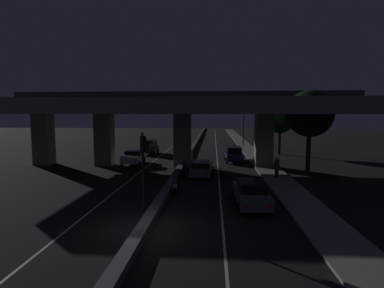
# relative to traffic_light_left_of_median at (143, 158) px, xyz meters

# --- Properties ---
(ground_plane) EXTENTS (200.00, 200.00, 0.00)m
(ground_plane) POSITION_rel_traffic_light_left_of_median_xyz_m (0.70, -2.90, -3.12)
(ground_plane) COLOR black
(lane_line_left_inner) EXTENTS (0.12, 126.00, 0.00)m
(lane_line_left_inner) POSITION_rel_traffic_light_left_of_median_xyz_m (-3.08, 32.10, -3.12)
(lane_line_left_inner) COLOR beige
(lane_line_left_inner) RESTS_ON ground_plane
(lane_line_right_inner) EXTENTS (0.12, 126.00, 0.00)m
(lane_line_right_inner) POSITION_rel_traffic_light_left_of_median_xyz_m (4.47, 32.10, -3.12)
(lane_line_right_inner) COLOR beige
(lane_line_right_inner) RESTS_ON ground_plane
(median_divider) EXTENTS (0.59, 126.00, 0.42)m
(median_divider) POSITION_rel_traffic_light_left_of_median_xyz_m (0.70, 32.10, -2.91)
(median_divider) COLOR #4C4C51
(median_divider) RESTS_ON ground_plane
(sidewalk_right) EXTENTS (2.48, 126.00, 0.14)m
(sidewalk_right) POSITION_rel_traffic_light_left_of_median_xyz_m (9.48, 25.10, -3.05)
(sidewalk_right) COLOR gray
(sidewalk_right) RESTS_ON ground_plane
(elevated_overpass) EXTENTS (36.76, 12.85, 7.96)m
(elevated_overpass) POSITION_rel_traffic_light_left_of_median_xyz_m (0.36, 15.06, 2.91)
(elevated_overpass) COLOR gray
(elevated_overpass) RESTS_ON ground_plane
(traffic_light_left_of_median) EXTENTS (0.30, 0.49, 4.56)m
(traffic_light_left_of_median) POSITION_rel_traffic_light_left_of_median_xyz_m (0.00, 0.00, 0.00)
(traffic_light_left_of_median) COLOR black
(traffic_light_left_of_median) RESTS_ON ground_plane
(street_lamp) EXTENTS (2.51, 0.32, 8.77)m
(street_lamp) POSITION_rel_traffic_light_left_of_median_xyz_m (8.79, 35.29, 2.04)
(street_lamp) COLOR #2D2D30
(street_lamp) RESTS_ON ground_plane
(car_grey_lead) EXTENTS (2.08, 4.66, 1.56)m
(car_grey_lead) POSITION_rel_traffic_light_left_of_median_xyz_m (6.28, 1.47, -2.33)
(car_grey_lead) COLOR #515459
(car_grey_lead) RESTS_ON ground_plane
(car_grey_second) EXTENTS (2.08, 4.79, 1.35)m
(car_grey_second) POSITION_rel_traffic_light_left_of_median_xyz_m (2.93, 10.09, -2.41)
(car_grey_second) COLOR #515459
(car_grey_second) RESTS_ON ground_plane
(car_dark_blue_third) EXTENTS (2.15, 4.64, 1.75)m
(car_dark_blue_third) POSITION_rel_traffic_light_left_of_median_xyz_m (6.34, 18.42, -2.20)
(car_dark_blue_third) COLOR #141938
(car_dark_blue_third) RESTS_ON ground_plane
(car_white_lead_oncoming) EXTENTS (2.12, 4.05, 1.51)m
(car_white_lead_oncoming) POSITION_rel_traffic_light_left_of_median_xyz_m (-4.91, 15.89, -2.34)
(car_white_lead_oncoming) COLOR silver
(car_white_lead_oncoming) RESTS_ON ground_plane
(car_black_second_oncoming) EXTENTS (1.93, 3.99, 1.97)m
(car_black_second_oncoming) POSITION_rel_traffic_light_left_of_median_xyz_m (-4.85, 24.34, -2.10)
(car_black_second_oncoming) COLOR black
(car_black_second_oncoming) RESTS_ON ground_plane
(motorcycle_white_filtering_near) EXTENTS (0.34, 1.76, 1.37)m
(motorcycle_white_filtering_near) POSITION_rel_traffic_light_left_of_median_xyz_m (1.29, 4.11, -2.53)
(motorcycle_white_filtering_near) COLOR black
(motorcycle_white_filtering_near) RESTS_ON ground_plane
(motorcycle_black_filtering_mid) EXTENTS (0.32, 1.73, 1.37)m
(motorcycle_black_filtering_mid) POSITION_rel_traffic_light_left_of_median_xyz_m (1.34, 9.97, -2.53)
(motorcycle_black_filtering_mid) COLOR black
(motorcycle_black_filtering_mid) RESTS_ON ground_plane
(motorcycle_red_filtering_far) EXTENTS (0.33, 1.96, 1.48)m
(motorcycle_red_filtering_far) POSITION_rel_traffic_light_left_of_median_xyz_m (1.56, 16.49, -2.50)
(motorcycle_red_filtering_far) COLOR black
(motorcycle_red_filtering_far) RESTS_ON ground_plane
(pedestrian_on_sidewalk) EXTENTS (0.40, 0.40, 1.76)m
(pedestrian_on_sidewalk) POSITION_rel_traffic_light_left_of_median_xyz_m (9.45, 9.27, -2.10)
(pedestrian_on_sidewalk) COLOR #2D261E
(pedestrian_on_sidewalk) RESTS_ON sidewalk_right
(roadside_tree_kerbside_near) EXTENTS (4.45, 4.45, 7.85)m
(roadside_tree_kerbside_near) POSITION_rel_traffic_light_left_of_median_xyz_m (13.07, 12.58, 2.47)
(roadside_tree_kerbside_near) COLOR #2D2116
(roadside_tree_kerbside_near) RESTS_ON ground_plane
(roadside_tree_kerbside_mid) EXTENTS (3.82, 3.82, 6.72)m
(roadside_tree_kerbside_mid) POSITION_rel_traffic_light_left_of_median_xyz_m (13.10, 25.42, 1.65)
(roadside_tree_kerbside_mid) COLOR #2D2116
(roadside_tree_kerbside_mid) RESTS_ON ground_plane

